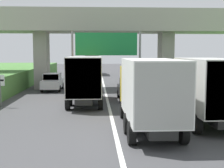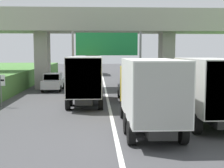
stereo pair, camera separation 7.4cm
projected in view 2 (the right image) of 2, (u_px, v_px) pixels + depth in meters
name	position (u px, v px, depth m)	size (l,w,h in m)	color
lane_centre_stripe	(107.00, 97.00, 25.37)	(0.20, 93.18, 0.01)	white
overpass_bridge	(105.00, 30.00, 31.34)	(40.00, 4.80, 7.98)	#9E998E
overhead_highway_sign	(107.00, 48.00, 25.67)	(5.88, 0.18, 5.48)	slate
speed_limit_sign	(1.00, 86.00, 20.81)	(0.60, 0.08, 2.23)	slate
truck_orange	(85.00, 77.00, 22.07)	(2.44, 7.30, 3.44)	black
truck_yellow	(148.00, 90.00, 14.57)	(2.44, 7.30, 3.44)	black
truck_white	(93.00, 63.00, 51.33)	(2.44, 7.30, 3.44)	black
truck_green	(203.00, 87.00, 16.19)	(2.44, 7.30, 3.44)	black
car_silver	(53.00, 82.00, 29.89)	(1.86, 4.10, 1.72)	#B2B5B7
car_black	(131.00, 89.00, 24.09)	(1.86, 4.10, 1.72)	black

